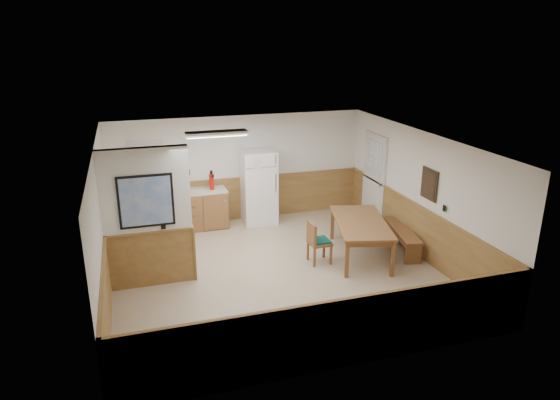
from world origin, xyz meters
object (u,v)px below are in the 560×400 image
object	(u,v)px
dining_table	(361,225)
dining_bench	(402,233)
soap_bottle	(142,190)
dining_chair	(316,239)
refrigerator	(259,187)
fire_extinguisher	(212,181)

from	to	relation	value
dining_table	dining_bench	distance (m)	1.04
dining_bench	dining_table	bearing A→B (deg)	-163.64
dining_bench	soap_bottle	xyz separation A→B (m)	(-5.05, 2.46, 0.68)
dining_table	dining_chair	distance (m)	0.98
refrigerator	dining_table	world-z (taller)	refrigerator
refrigerator	dining_chair	bearing A→B (deg)	-77.53
dining_table	dining_bench	bearing A→B (deg)	18.71
refrigerator	soap_bottle	world-z (taller)	refrigerator
dining_table	dining_bench	size ratio (longest dim) A/B	1.33
dining_chair	fire_extinguisher	distance (m)	3.02
dining_table	fire_extinguisher	bearing A→B (deg)	150.15
refrigerator	dining_chair	world-z (taller)	refrigerator
dining_bench	soap_bottle	distance (m)	5.65
fire_extinguisher	soap_bottle	world-z (taller)	fire_extinguisher
fire_extinguisher	soap_bottle	bearing A→B (deg)	-163.66
dining_table	dining_chair	world-z (taller)	dining_chair
soap_bottle	fire_extinguisher	bearing A→B (deg)	-1.95
dining_chair	fire_extinguisher	bearing A→B (deg)	120.65
dining_chair	soap_bottle	bearing A→B (deg)	139.02
dining_table	fire_extinguisher	xyz separation A→B (m)	(-2.53, 2.48, 0.44)
dining_bench	dining_chair	size ratio (longest dim) A/B	1.88
dining_bench	dining_chair	world-z (taller)	dining_chair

